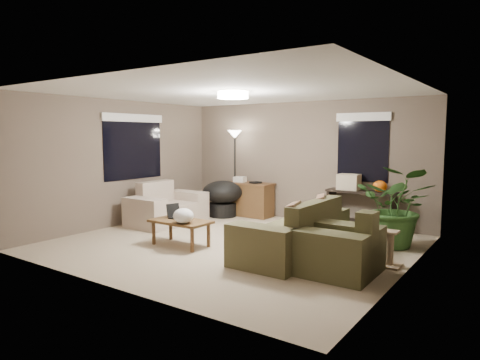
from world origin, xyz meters
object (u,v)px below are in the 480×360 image
Objects in this scene: floor_lamp at (235,144)px; armchair at (340,251)px; main_sofa at (295,236)px; houseplant at (397,216)px; coffee_table at (181,224)px; cat_scratching_post at (389,251)px; desk at (249,199)px; console_table at (361,207)px; loveseat at (166,209)px; papasan_chair at (223,196)px.

armchair is at bearing -36.28° from floor_lamp.
main_sofa is 1.67× the size of houseplant.
armchair is 0.52× the size of floor_lamp.
coffee_table is 3.23m from cat_scratching_post.
armchair is at bearing -98.18° from houseplant.
cat_scratching_post is (3.12, 0.81, -0.14)m from coffee_table.
desk is 0.85× the size of console_table.
loveseat is (-3.25, 0.56, 0.00)m from main_sofa.
papasan_chair is 4.40m from cat_scratching_post.
papasan_chair is 0.62× the size of floor_lamp.
console_table is (0.21, 2.29, 0.14)m from main_sofa.
papasan_chair is at bearing 69.29° from loveseat.
houseplant reaches higher than cat_scratching_post.
loveseat is 1.60× the size of armchair.
houseplant is at bearing 33.31° from coffee_table.
coffee_table is 3.14m from floor_lamp.
floor_lamp is (-2.88, -0.11, 1.16)m from console_table.
desk reaches higher than coffee_table.
floor_lamp is at bearing 140.86° from main_sofa.
houseplant is (3.89, -0.49, 0.05)m from papasan_chair.
armchair is 4.13m from desk.
loveseat is 1.38m from papasan_chair.
loveseat is at bearing 141.85° from coffee_table.
desk is 0.58× the size of floor_lamp.
coffee_table is 0.91× the size of desk.
armchair is 1.81m from houseplant.
houseplant reaches higher than desk.
houseplant is (1.13, 1.35, 0.22)m from main_sofa.
main_sofa is 1.35m from cat_scratching_post.
cat_scratching_post is at bearing 10.01° from main_sofa.
main_sofa is 3.33m from papasan_chair.
desk is at bearing 136.19° from main_sofa.
armchair is at bearing -39.70° from desk.
houseplant reaches higher than armchair.
houseplant is 2.64× the size of cat_scratching_post.
desk is at bearing 100.35° from coffee_table.
cat_scratching_post is (0.45, 0.66, -0.08)m from armchair.
floor_lamp reaches higher than desk.
floor_lamp reaches higher than cat_scratching_post.
loveseat is at bearing -110.71° from papasan_chair.
desk is at bearing 140.30° from armchair.
coffee_table is 3.49m from console_table.
floor_lamp reaches higher than armchair.
console_table is at bearing 134.46° from houseplant.
coffee_table is at bearing -79.65° from desk.
houseplant reaches higher than loveseat.
loveseat is 4.45m from houseplant.
armchair reaches higher than papasan_chair.
floor_lamp is at bearing 167.72° from houseplant.
main_sofa reaches higher than coffee_table.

